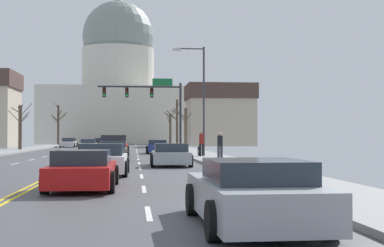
{
  "coord_description": "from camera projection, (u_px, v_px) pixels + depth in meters",
  "views": [
    {
      "loc": [
        3.19,
        -35.79,
        1.63
      ],
      "look_at": [
        10.26,
        31.85,
        3.03
      ],
      "focal_mm": 52.2,
      "sensor_mm": 36.0,
      "label": 1
    }
  ],
  "objects": [
    {
      "name": "ground",
      "position": [
        83.0,
        160.0,
        35.23
      ],
      "size": [
        20.0,
        180.0,
        0.2
      ],
      "color": "#49494E"
    },
    {
      "name": "signal_gantry",
      "position": [
        151.0,
        99.0,
        52.69
      ],
      "size": [
        7.91,
        0.41,
        6.85
      ],
      "color": "#28282D",
      "rests_on": "ground"
    },
    {
      "name": "street_lamp_right",
      "position": [
        200.0,
        91.0,
        40.08
      ],
      "size": [
        2.32,
        0.24,
        7.85
      ],
      "color": "#333338",
      "rests_on": "ground"
    },
    {
      "name": "capitol_building",
      "position": [
        118.0,
        90.0,
        112.42
      ],
      "size": [
        28.97,
        23.37,
        31.07
      ],
      "color": "beige",
      "rests_on": "ground"
    },
    {
      "name": "sedan_near_00",
      "position": [
        157.0,
        147.0,
        49.23
      ],
      "size": [
        1.95,
        4.34,
        1.2
      ],
      "color": "navy",
      "rests_on": "ground"
    },
    {
      "name": "pickup_truck_near_01",
      "position": [
        114.0,
        147.0,
        42.12
      ],
      "size": [
        2.32,
        5.79,
        1.63
      ],
      "color": "maroon",
      "rests_on": "ground"
    },
    {
      "name": "sedan_near_02",
      "position": [
        113.0,
        152.0,
        35.2
      ],
      "size": [
        2.05,
        4.22,
        1.25
      ],
      "color": "#6B6056",
      "rests_on": "ground"
    },
    {
      "name": "sedan_near_03",
      "position": [
        171.0,
        155.0,
        29.27
      ],
      "size": [
        2.16,
        4.25,
        1.19
      ],
      "color": "#9EA3A8",
      "rests_on": "ground"
    },
    {
      "name": "sedan_near_04",
      "position": [
        102.0,
        160.0,
        22.78
      ],
      "size": [
        2.17,
        4.43,
        1.29
      ],
      "color": "silver",
      "rests_on": "ground"
    },
    {
      "name": "sedan_near_05",
      "position": [
        83.0,
        171.0,
        16.83
      ],
      "size": [
        2.06,
        4.59,
        1.19
      ],
      "color": "#B71414",
      "rests_on": "ground"
    },
    {
      "name": "sedan_near_06",
      "position": [
        253.0,
        194.0,
        9.98
      ],
      "size": [
        2.1,
        4.63,
        1.2
      ],
      "color": "#9EA3A8",
      "rests_on": "ground"
    },
    {
      "name": "sedan_oncoming_00",
      "position": [
        88.0,
        145.0,
        61.65
      ],
      "size": [
        2.13,
        4.63,
        1.18
      ],
      "color": "silver",
      "rests_on": "ground"
    },
    {
      "name": "sedan_oncoming_01",
      "position": [
        69.0,
        143.0,
        74.2
      ],
      "size": [
        2.09,
        4.46,
        1.25
      ],
      "color": "silver",
      "rests_on": "ground"
    },
    {
      "name": "sedan_oncoming_02",
      "position": [
        100.0,
        142.0,
        83.7
      ],
      "size": [
        2.02,
        4.67,
        1.17
      ],
      "color": "black",
      "rests_on": "ground"
    },
    {
      "name": "sedan_oncoming_03",
      "position": [
        104.0,
        141.0,
        94.51
      ],
      "size": [
        2.18,
        4.66,
        1.19
      ],
      "color": "#B71414",
      "rests_on": "ground"
    },
    {
      "name": "flank_building_01",
      "position": [
        220.0,
        115.0,
        84.0
      ],
      "size": [
        10.1,
        8.49,
        9.21
      ],
      "color": "#B2A38E",
      "rests_on": "ground"
    },
    {
      "name": "bare_tree_00",
      "position": [
        170.0,
        128.0,
        79.0
      ],
      "size": [
        1.66,
        1.54,
        5.16
      ],
      "color": "brown",
      "rests_on": "ground"
    },
    {
      "name": "bare_tree_01",
      "position": [
        58.0,
        124.0,
        88.36
      ],
      "size": [
        2.45,
        1.3,
        6.59
      ],
      "color": "#423328",
      "rests_on": "ground"
    },
    {
      "name": "bare_tree_02",
      "position": [
        185.0,
        127.0,
        61.95
      ],
      "size": [
        2.09,
        1.67,
        4.51
      ],
      "color": "brown",
      "rests_on": "ground"
    },
    {
      "name": "bare_tree_03",
      "position": [
        20.0,
        126.0,
        57.99
      ],
      "size": [
        2.48,
        2.49,
        4.84
      ],
      "color": "#4C3D2D",
      "rests_on": "ground"
    },
    {
      "name": "bare_tree_04",
      "position": [
        177.0,
        122.0,
        73.4
      ],
      "size": [
        2.47,
        1.97,
        6.26
      ],
      "color": "#4C3D2D",
      "rests_on": "ground"
    },
    {
      "name": "pedestrian_00",
      "position": [
        202.0,
        142.0,
        40.02
      ],
      "size": [
        0.35,
        0.34,
        1.77
      ],
      "color": "black",
      "rests_on": "ground"
    },
    {
      "name": "pedestrian_01",
      "position": [
        220.0,
        144.0,
        34.9
      ],
      "size": [
        0.35,
        0.34,
        1.68
      ],
      "color": "#33333D",
      "rests_on": "ground"
    },
    {
      "name": "bicycle_parked",
      "position": [
        199.0,
        151.0,
        39.52
      ],
      "size": [
        0.12,
        1.77,
        0.85
      ],
      "color": "black",
      "rests_on": "ground"
    }
  ]
}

